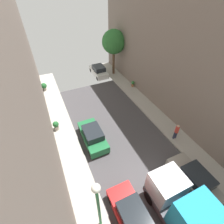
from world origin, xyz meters
The scene contains 13 objects.
ground centered at (0.00, 0.00, 0.00)m, with size 32.00×32.00×0.00m, color #423F42.
sidewalk_left centered at (-5.00, 0.00, 0.07)m, with size 2.00×44.00×0.15m, color #A8A399.
sidewalk_right centered at (5.00, 0.00, 0.07)m, with size 2.00×44.00×0.15m, color #A8A399.
parked_car_left_2 centered at (-2.70, -1.34, 0.72)m, with size 1.78×4.20×1.57m.
parked_car_left_3 centered at (-2.70, 6.07, 0.72)m, with size 1.78×4.20×1.57m.
parked_car_right_1 centered at (2.70, -1.14, 0.72)m, with size 1.78×4.20×1.57m.
parked_car_right_2 centered at (2.70, 18.43, 0.72)m, with size 1.78×4.20×1.57m.
pedestrian centered at (4.55, 2.99, 1.07)m, with size 0.40×0.36×1.72m.
street_tree_1 centered at (4.96, 17.79, 4.98)m, with size 3.35×3.35×6.55m.
potted_plant_0 centered at (-5.60, 8.97, 0.69)m, with size 0.60×0.60×0.98m.
potted_plant_1 centered at (5.69, 12.95, 0.63)m, with size 0.46×0.46×0.84m.
potted_plant_3 centered at (-5.73, 17.24, 0.73)m, with size 0.74×0.74×1.03m.
lamp_post centered at (-4.60, -0.67, 3.53)m, with size 0.44×0.44×5.08m.
Camera 1 is at (-5.36, -4.02, 12.31)m, focal length 26.14 mm.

